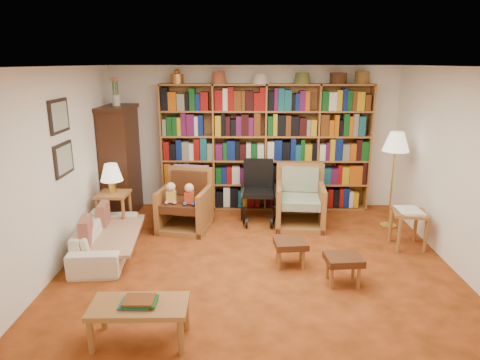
{
  "coord_description": "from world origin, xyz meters",
  "views": [
    {
      "loc": [
        -0.16,
        -5.01,
        2.55
      ],
      "look_at": [
        -0.22,
        0.6,
        1.0
      ],
      "focal_mm": 32.0,
      "sensor_mm": 36.0,
      "label": 1
    }
  ],
  "objects_px": {
    "armchair_leather": "(186,203)",
    "wheelchair": "(258,193)",
    "side_table_lamp": "(114,203)",
    "coffee_table": "(139,309)",
    "sofa": "(106,238)",
    "floor_lamp": "(396,146)",
    "footstool_a": "(291,245)",
    "side_table_papers": "(409,218)",
    "armchair_sage": "(299,202)",
    "footstool_b": "(343,261)"
  },
  "relations": [
    {
      "from": "footstool_b",
      "to": "coffee_table",
      "type": "height_order",
      "value": "coffee_table"
    },
    {
      "from": "armchair_sage",
      "to": "side_table_papers",
      "type": "height_order",
      "value": "armchair_sage"
    },
    {
      "from": "floor_lamp",
      "to": "coffee_table",
      "type": "xyz_separation_m",
      "value": [
        -3.29,
        -2.96,
        -0.98
      ]
    },
    {
      "from": "armchair_leather",
      "to": "side_table_papers",
      "type": "distance_m",
      "value": 3.33
    },
    {
      "from": "armchair_sage",
      "to": "footstool_b",
      "type": "distance_m",
      "value": 2.0
    },
    {
      "from": "side_table_papers",
      "to": "coffee_table",
      "type": "relative_size",
      "value": 0.62
    },
    {
      "from": "side_table_papers",
      "to": "footstool_b",
      "type": "distance_m",
      "value": 1.57
    },
    {
      "from": "side_table_lamp",
      "to": "armchair_leather",
      "type": "distance_m",
      "value": 1.09
    },
    {
      "from": "armchair_sage",
      "to": "floor_lamp",
      "type": "relative_size",
      "value": 0.63
    },
    {
      "from": "side_table_lamp",
      "to": "footstool_a",
      "type": "distance_m",
      "value": 2.81
    },
    {
      "from": "side_table_papers",
      "to": "floor_lamp",
      "type": "bearing_deg",
      "value": 90.0
    },
    {
      "from": "armchair_leather",
      "to": "sofa",
      "type": "bearing_deg",
      "value": -132.88
    },
    {
      "from": "footstool_b",
      "to": "armchair_leather",
      "type": "bearing_deg",
      "value": 139.14
    },
    {
      "from": "side_table_lamp",
      "to": "footstool_b",
      "type": "bearing_deg",
      "value": -26.08
    },
    {
      "from": "coffee_table",
      "to": "armchair_leather",
      "type": "bearing_deg",
      "value": 89.23
    },
    {
      "from": "side_table_lamp",
      "to": "footstool_a",
      "type": "relative_size",
      "value": 1.45
    },
    {
      "from": "armchair_leather",
      "to": "side_table_papers",
      "type": "relative_size",
      "value": 1.68
    },
    {
      "from": "side_table_papers",
      "to": "footstool_a",
      "type": "xyz_separation_m",
      "value": [
        -1.72,
        -0.61,
        -0.16
      ]
    },
    {
      "from": "side_table_papers",
      "to": "coffee_table",
      "type": "bearing_deg",
      "value": -146.54
    },
    {
      "from": "coffee_table",
      "to": "side_table_papers",
      "type": "bearing_deg",
      "value": 33.46
    },
    {
      "from": "side_table_lamp",
      "to": "wheelchair",
      "type": "bearing_deg",
      "value": 15.55
    },
    {
      "from": "sofa",
      "to": "coffee_table",
      "type": "relative_size",
      "value": 1.74
    },
    {
      "from": "sofa",
      "to": "side_table_lamp",
      "type": "distance_m",
      "value": 0.8
    },
    {
      "from": "side_table_lamp",
      "to": "wheelchair",
      "type": "distance_m",
      "value": 2.3
    },
    {
      "from": "side_table_lamp",
      "to": "coffee_table",
      "type": "distance_m",
      "value": 2.84
    },
    {
      "from": "footstool_b",
      "to": "coffee_table",
      "type": "distance_m",
      "value": 2.41
    },
    {
      "from": "armchair_sage",
      "to": "armchair_leather",
      "type": "bearing_deg",
      "value": -175.07
    },
    {
      "from": "wheelchair",
      "to": "coffee_table",
      "type": "distance_m",
      "value": 3.49
    },
    {
      "from": "side_table_papers",
      "to": "footstool_b",
      "type": "height_order",
      "value": "side_table_papers"
    },
    {
      "from": "side_table_papers",
      "to": "coffee_table",
      "type": "height_order",
      "value": "side_table_papers"
    },
    {
      "from": "sofa",
      "to": "coffee_table",
      "type": "bearing_deg",
      "value": -159.07
    },
    {
      "from": "armchair_sage",
      "to": "side_table_papers",
      "type": "relative_size",
      "value": 1.7
    },
    {
      "from": "armchair_leather",
      "to": "armchair_sage",
      "type": "height_order",
      "value": "armchair_sage"
    },
    {
      "from": "sofa",
      "to": "armchair_sage",
      "type": "relative_size",
      "value": 1.67
    },
    {
      "from": "armchair_leather",
      "to": "wheelchair",
      "type": "xyz_separation_m",
      "value": [
        1.17,
        0.34,
        0.07
      ]
    },
    {
      "from": "armchair_leather",
      "to": "coffee_table",
      "type": "distance_m",
      "value": 2.93
    },
    {
      "from": "side_table_lamp",
      "to": "armchair_sage",
      "type": "relative_size",
      "value": 0.67
    },
    {
      "from": "sofa",
      "to": "coffee_table",
      "type": "height_order",
      "value": "sofa"
    },
    {
      "from": "armchair_sage",
      "to": "footstool_a",
      "type": "distance_m",
      "value": 1.55
    },
    {
      "from": "wheelchair",
      "to": "coffee_table",
      "type": "height_order",
      "value": "wheelchair"
    },
    {
      "from": "armchair_sage",
      "to": "footstool_a",
      "type": "bearing_deg",
      "value": -100.88
    },
    {
      "from": "sofa",
      "to": "floor_lamp",
      "type": "xyz_separation_m",
      "value": [
        4.2,
        1.06,
        1.08
      ]
    },
    {
      "from": "footstool_a",
      "to": "coffee_table",
      "type": "xyz_separation_m",
      "value": [
        -1.57,
        -1.57,
        0.05
      ]
    },
    {
      "from": "armchair_sage",
      "to": "coffee_table",
      "type": "distance_m",
      "value": 3.6
    },
    {
      "from": "floor_lamp",
      "to": "sofa",
      "type": "bearing_deg",
      "value": -165.83
    },
    {
      "from": "wheelchair",
      "to": "floor_lamp",
      "type": "height_order",
      "value": "floor_lamp"
    },
    {
      "from": "floor_lamp",
      "to": "side_table_papers",
      "type": "bearing_deg",
      "value": -90.0
    },
    {
      "from": "footstool_a",
      "to": "armchair_sage",
      "type": "bearing_deg",
      "value": 79.12
    },
    {
      "from": "wheelchair",
      "to": "footstool_a",
      "type": "relative_size",
      "value": 2.28
    },
    {
      "from": "sofa",
      "to": "side_table_papers",
      "type": "distance_m",
      "value": 4.21
    }
  ]
}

